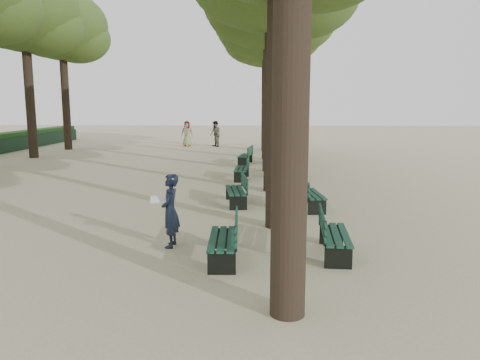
{
  "coord_description": "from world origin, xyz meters",
  "views": [
    {
      "loc": [
        1.06,
        -8.54,
        3.08
      ],
      "look_at": [
        0.6,
        3.0,
        1.2
      ],
      "focal_mm": 35.0,
      "sensor_mm": 36.0,
      "label": 1
    }
  ],
  "objects": [
    {
      "name": "tree_central_4",
      "position": [
        1.5,
        18.0,
        7.65
      ],
      "size": [
        6.0,
        6.0,
        9.95
      ],
      "color": "#33261C",
      "rests_on": "ground"
    },
    {
      "name": "bench_right_2",
      "position": [
        2.63,
        10.85,
        0.27
      ],
      "size": [
        0.7,
        1.84,
        0.92
      ],
      "color": "black",
      "rests_on": "ground"
    },
    {
      "name": "tree_far_5",
      "position": [
        -12.0,
        23.0,
        8.14
      ],
      "size": [
        6.0,
        6.0,
        10.45
      ],
      "color": "#33261C",
      "rests_on": "ground"
    },
    {
      "name": "bench_right_0",
      "position": [
        2.63,
        0.76,
        0.27
      ],
      "size": [
        0.69,
        1.83,
        0.92
      ],
      "color": "black",
      "rests_on": "ground"
    },
    {
      "name": "bench_right_3",
      "position": [
        2.63,
        15.35,
        0.27
      ],
      "size": [
        0.66,
        1.83,
        0.92
      ],
      "color": "black",
      "rests_on": "ground"
    },
    {
      "name": "pedestrian_c",
      "position": [
        2.96,
        21.48,
        0.96
      ],
      "size": [
        1.12,
        1.0,
        1.92
      ],
      "primitive_type": "imported",
      "rotation": [
        0.0,
        0.0,
        0.67
      ],
      "color": "#262628",
      "rests_on": "ground"
    },
    {
      "name": "bench_left_1",
      "position": [
        0.37,
        5.63,
        0.27
      ],
      "size": [
        0.81,
        1.86,
        0.92
      ],
      "color": "black",
      "rests_on": "ground"
    },
    {
      "name": "pedestrian_a",
      "position": [
        -2.08,
        25.39,
        0.94
      ],
      "size": [
        0.81,
        0.97,
        1.88
      ],
      "primitive_type": "imported",
      "rotation": [
        0.0,
        0.0,
        5.28
      ],
      "color": "#262628",
      "rests_on": "ground"
    },
    {
      "name": "bench_left_0",
      "position": [
        0.37,
        0.37,
        0.27
      ],
      "size": [
        0.64,
        1.82,
        0.92
      ],
      "color": "black",
      "rests_on": "ground"
    },
    {
      "name": "bench_right_1",
      "position": [
        2.63,
        5.14,
        0.27
      ],
      "size": [
        0.76,
        1.85,
        0.92
      ],
      "color": "black",
      "rests_on": "ground"
    },
    {
      "name": "pedestrian_d",
      "position": [
        -4.21,
        25.76,
        0.93
      ],
      "size": [
        0.93,
        0.42,
        1.86
      ],
      "primitive_type": "imported",
      "rotation": [
        0.0,
        0.0,
        6.24
      ],
      "color": "#262628",
      "rests_on": "ground"
    },
    {
      "name": "pedestrian_b",
      "position": [
        2.58,
        24.96,
        0.85
      ],
      "size": [
        1.15,
        0.67,
        1.7
      ],
      "primitive_type": "imported",
      "rotation": [
        0.0,
        0.0,
        5.97
      ],
      "color": "#262628",
      "rests_on": "ground"
    },
    {
      "name": "man_with_map",
      "position": [
        -0.84,
        1.24,
        0.8
      ],
      "size": [
        0.6,
        0.65,
        1.61
      ],
      "color": "black",
      "rests_on": "ground"
    },
    {
      "name": "bench_left_3",
      "position": [
        0.37,
        15.57,
        0.27
      ],
      "size": [
        0.81,
        1.86,
        0.92
      ],
      "color": "black",
      "rests_on": "ground"
    },
    {
      "name": "tree_far_4",
      "position": [
        -12.0,
        18.0,
        8.14
      ],
      "size": [
        6.0,
        6.0,
        10.45
      ],
      "color": "#33261C",
      "rests_on": "ground"
    },
    {
      "name": "bench_left_2",
      "position": [
        0.37,
        10.49,
        0.27
      ],
      "size": [
        0.62,
        1.81,
        0.92
      ],
      "color": "black",
      "rests_on": "ground"
    },
    {
      "name": "tree_central_5",
      "position": [
        1.5,
        23.0,
        7.65
      ],
      "size": [
        6.0,
        6.0,
        9.95
      ],
      "color": "#33261C",
      "rests_on": "ground"
    },
    {
      "name": "ground",
      "position": [
        0.0,
        0.0,
        0.0
      ],
      "size": [
        120.0,
        120.0,
        0.0
      ],
      "primitive_type": "plane",
      "color": "#B6AE8A",
      "rests_on": "ground"
    }
  ]
}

